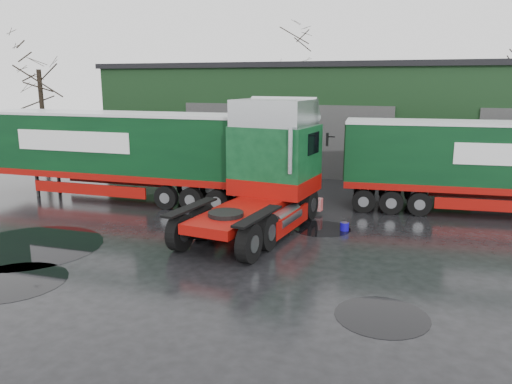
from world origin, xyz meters
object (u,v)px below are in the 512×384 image
at_px(hero_tractor, 251,168).
at_px(wash_bucket, 344,227).
at_px(trailer_left, 115,156).
at_px(lorry_right, 484,168).
at_px(warehouse, 371,115).
at_px(tree_back_b, 495,101).
at_px(tree_left, 41,98).
at_px(tree_back_a, 294,87).

distance_m(hero_tractor, wash_bucket, 4.03).
relative_size(trailer_left, lorry_right, 0.89).
height_order(warehouse, trailer_left, warehouse).
relative_size(lorry_right, tree_back_b, 1.90).
bearing_deg(tree_back_b, lorry_right, -95.44).
bearing_deg(lorry_right, warehouse, -158.62).
xyz_separation_m(trailer_left, tree_left, (-9.50, 5.98, 2.27)).
height_order(warehouse, lorry_right, warehouse).
height_order(warehouse, wash_bucket, warehouse).
height_order(hero_tractor, tree_back_b, tree_back_b).
distance_m(wash_bucket, tree_back_b, 26.52).
relative_size(warehouse, hero_tractor, 4.30).
bearing_deg(warehouse, trailer_left, -124.20).
bearing_deg(lorry_right, wash_bucket, -54.49).
bearing_deg(lorry_right, hero_tractor, -60.39).
bearing_deg(tree_back_b, wash_bucket, -104.89).
relative_size(hero_tractor, wash_bucket, 23.67).
relative_size(tree_left, tree_back_b, 1.13).
relative_size(hero_tractor, tree_left, 0.89).
bearing_deg(hero_tractor, lorry_right, 42.30).
bearing_deg(lorry_right, tree_back_a, -153.54).
xyz_separation_m(hero_tractor, wash_bucket, (3.06, 1.46, -2.19)).
xyz_separation_m(tree_left, tree_back_b, (27.00, 18.00, -0.50)).
bearing_deg(wash_bucket, tree_left, 159.95).
height_order(lorry_right, tree_back_b, tree_back_b).
relative_size(trailer_left, tree_back_a, 1.34).
xyz_separation_m(tree_back_a, tree_back_b, (16.00, 0.00, -1.00)).
bearing_deg(trailer_left, wash_bucket, -99.94).
bearing_deg(lorry_right, trailer_left, -86.36).
distance_m(lorry_right, tree_back_a, 25.40).
xyz_separation_m(wash_bucket, tree_back_b, (6.75, 25.39, 3.60)).
height_order(hero_tractor, tree_back_a, tree_back_a).
bearing_deg(lorry_right, tree_left, -104.08).
relative_size(warehouse, tree_back_b, 4.32).
bearing_deg(tree_back_b, tree_left, -146.31).
relative_size(wash_bucket, tree_back_b, 0.04).
distance_m(trailer_left, tree_left, 11.45).
height_order(lorry_right, wash_bucket, lorry_right).
relative_size(warehouse, wash_bucket, 101.82).
bearing_deg(tree_back_a, warehouse, -51.34).
bearing_deg(tree_back_b, hero_tractor, -110.07).
bearing_deg(tree_back_b, trailer_left, -126.12).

